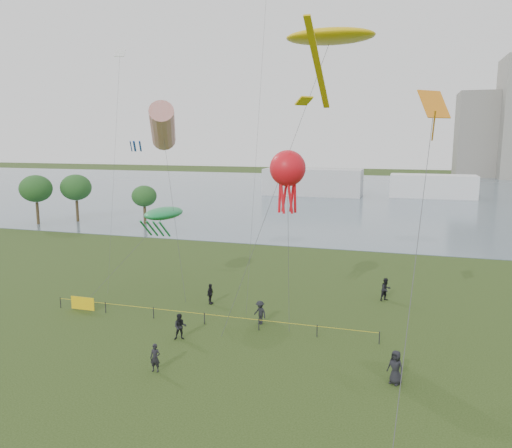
# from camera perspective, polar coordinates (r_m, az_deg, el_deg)

# --- Properties ---
(ground_plane) EXTENTS (400.00, 400.00, 0.00)m
(ground_plane) POSITION_cam_1_polar(r_m,az_deg,el_deg) (23.33, -7.77, -24.08)
(ground_plane) COLOR #1F310F
(lake) EXTENTS (400.00, 120.00, 0.08)m
(lake) POSITION_cam_1_polar(r_m,az_deg,el_deg) (118.53, 12.65, 3.32)
(lake) COLOR slate
(lake) RESTS_ON ground_plane
(building_low) EXTENTS (16.00, 18.00, 28.00)m
(building_low) POSITION_cam_1_polar(r_m,az_deg,el_deg) (187.04, 24.36, 9.29)
(building_low) COLOR slate
(building_low) RESTS_ON ground_plane
(pavilion_left) EXTENTS (22.00, 8.00, 6.00)m
(pavilion_left) POSITION_cam_1_polar(r_m,az_deg,el_deg) (114.78, 6.52, 4.78)
(pavilion_left) COLOR silver
(pavilion_left) RESTS_ON ground_plane
(pavilion_right) EXTENTS (18.00, 7.00, 5.00)m
(pavilion_right) POSITION_cam_1_polar(r_m,az_deg,el_deg) (116.14, 19.54, 4.09)
(pavilion_right) COLOR white
(pavilion_right) RESTS_ON ground_plane
(trees) EXTENTS (19.58, 9.32, 7.48)m
(trees) POSITION_cam_1_polar(r_m,az_deg,el_deg) (80.95, -20.16, 3.70)
(trees) COLOR #3C2F1B
(trees) RESTS_ON ground_plane
(fence) EXTENTS (24.07, 0.07, 1.05)m
(fence) POSITION_cam_1_polar(r_m,az_deg,el_deg) (38.54, -14.46, -9.30)
(fence) COLOR black
(fence) RESTS_ON ground_plane
(spectator_a) EXTENTS (1.02, 0.92, 1.73)m
(spectator_a) POSITION_cam_1_polar(r_m,az_deg,el_deg) (33.44, -8.66, -11.53)
(spectator_a) COLOR black
(spectator_a) RESTS_ON ground_plane
(spectator_b) EXTENTS (1.26, 1.10, 1.70)m
(spectator_b) POSITION_cam_1_polar(r_m,az_deg,el_deg) (35.64, 0.46, -10.08)
(spectator_b) COLOR black
(spectator_b) RESTS_ON ground_plane
(spectator_c) EXTENTS (0.46, 0.98, 1.64)m
(spectator_c) POSITION_cam_1_polar(r_m,az_deg,el_deg) (39.91, -5.25, -7.96)
(spectator_c) COLOR black
(spectator_c) RESTS_ON ground_plane
(spectator_d) EXTENTS (1.08, 0.97, 1.86)m
(spectator_d) POSITION_cam_1_polar(r_m,az_deg,el_deg) (28.59, 15.65, -15.49)
(spectator_d) COLOR black
(spectator_d) RESTS_ON ground_plane
(spectator_f) EXTENTS (0.62, 0.43, 1.62)m
(spectator_f) POSITION_cam_1_polar(r_m,az_deg,el_deg) (29.48, -11.45, -14.76)
(spectator_f) COLOR black
(spectator_f) RESTS_ON ground_plane
(spectator_g) EXTENTS (1.15, 1.14, 1.88)m
(spectator_g) POSITION_cam_1_polar(r_m,az_deg,el_deg) (41.79, 14.62, -7.25)
(spectator_g) COLOR black
(spectator_g) RESTS_ON ground_plane
(kite_stingray) EXTENTS (9.03, 10.25, 19.73)m
(kite_stingray) POSITION_cam_1_polar(r_m,az_deg,el_deg) (33.86, 8.44, 20.37)
(kite_stingray) COLOR #3F3F42
(kite_windsock) EXTENTS (5.17, 5.26, 15.89)m
(kite_windsock) POSITION_cam_1_polar(r_m,az_deg,el_deg) (41.88, -10.63, 10.92)
(kite_windsock) COLOR #3F3F42
(kite_creature) EXTENTS (6.69, 5.80, 7.36)m
(kite_creature) POSITION_cam_1_polar(r_m,az_deg,el_deg) (41.38, -10.50, 1.18)
(kite_creature) COLOR #3F3F42
(kite_octopus) EXTENTS (2.33, 2.33, 12.21)m
(kite_octopus) POSITION_cam_1_polar(r_m,az_deg,el_deg) (32.36, 3.64, 6.27)
(kite_octopus) COLOR #3F3F42
(kite_delta) EXTENTS (2.19, 13.98, 15.17)m
(kite_delta) POSITION_cam_1_polar(r_m,az_deg,el_deg) (24.37, 19.51, 11.18)
(kite_delta) COLOR #3F3F42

